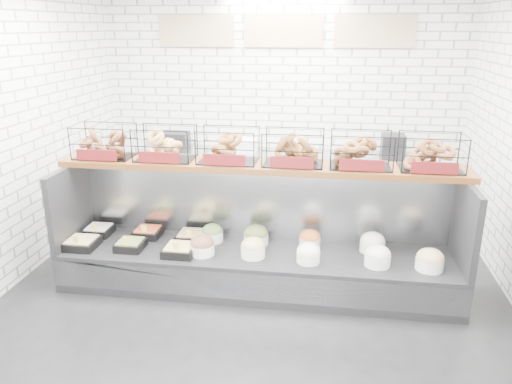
# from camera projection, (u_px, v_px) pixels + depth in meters

# --- Properties ---
(ground) EXTENTS (5.50, 5.50, 0.00)m
(ground) POSITION_uv_depth(u_px,v_px,m) (253.00, 300.00, 4.92)
(ground) COLOR black
(ground) RESTS_ON ground
(room_shell) EXTENTS (5.02, 5.51, 3.01)m
(room_shell) POSITION_uv_depth(u_px,v_px,m) (262.00, 81.00, 4.83)
(room_shell) COLOR white
(room_shell) RESTS_ON ground
(display_case) EXTENTS (4.00, 0.90, 1.20)m
(display_case) POSITION_uv_depth(u_px,v_px,m) (258.00, 254.00, 5.14)
(display_case) COLOR black
(display_case) RESTS_ON ground
(bagel_shelf) EXTENTS (4.10, 0.50, 0.40)m
(bagel_shelf) POSITION_uv_depth(u_px,v_px,m) (260.00, 150.00, 4.97)
(bagel_shelf) COLOR #4E2810
(bagel_shelf) RESTS_ON display_case
(prep_counter) EXTENTS (4.00, 0.60, 1.20)m
(prep_counter) POSITION_uv_depth(u_px,v_px,m) (278.00, 182.00, 7.05)
(prep_counter) COLOR #93969B
(prep_counter) RESTS_ON ground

